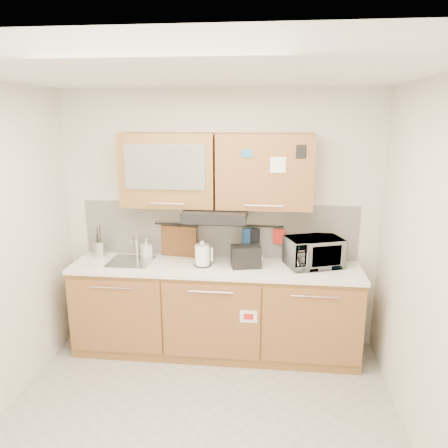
# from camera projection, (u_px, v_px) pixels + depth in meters

# --- Properties ---
(floor) EXTENTS (3.20, 3.20, 0.00)m
(floor) POSITION_uv_depth(u_px,v_px,m) (196.00, 432.00, 3.33)
(floor) COLOR #9E9993
(floor) RESTS_ON ground
(ceiling) EXTENTS (3.20, 3.20, 0.00)m
(ceiling) POSITION_uv_depth(u_px,v_px,m) (189.00, 73.00, 2.69)
(ceiling) COLOR white
(ceiling) RESTS_ON wall_back
(wall_back) EXTENTS (3.20, 0.00, 3.20)m
(wall_back) POSITION_uv_depth(u_px,v_px,m) (219.00, 220.00, 4.45)
(wall_back) COLOR silver
(wall_back) RESTS_ON ground
(wall_right) EXTENTS (0.00, 3.00, 3.00)m
(wall_right) POSITION_uv_depth(u_px,v_px,m) (435.00, 281.00, 2.84)
(wall_right) COLOR silver
(wall_right) RESTS_ON ground
(base_cabinet) EXTENTS (2.80, 0.64, 0.88)m
(base_cabinet) POSITION_uv_depth(u_px,v_px,m) (215.00, 314.00, 4.38)
(base_cabinet) COLOR olive
(base_cabinet) RESTS_ON floor
(countertop) EXTENTS (2.82, 0.62, 0.04)m
(countertop) POSITION_uv_depth(u_px,v_px,m) (215.00, 267.00, 4.25)
(countertop) COLOR white
(countertop) RESTS_ON base_cabinet
(backsplash) EXTENTS (2.80, 0.02, 0.56)m
(backsplash) POSITION_uv_depth(u_px,v_px,m) (219.00, 230.00, 4.47)
(backsplash) COLOR silver
(backsplash) RESTS_ON countertop
(upper_cabinets) EXTENTS (1.82, 0.37, 0.70)m
(upper_cabinets) POSITION_uv_depth(u_px,v_px,m) (216.00, 171.00, 4.15)
(upper_cabinets) COLOR olive
(upper_cabinets) RESTS_ON wall_back
(range_hood) EXTENTS (0.60, 0.46, 0.10)m
(range_hood) POSITION_uv_depth(u_px,v_px,m) (216.00, 214.00, 4.18)
(range_hood) COLOR black
(range_hood) RESTS_ON upper_cabinets
(sink) EXTENTS (0.42, 0.40, 0.26)m
(sink) POSITION_uv_depth(u_px,v_px,m) (131.00, 261.00, 4.35)
(sink) COLOR silver
(sink) RESTS_ON countertop
(utensil_rail) EXTENTS (1.30, 0.02, 0.02)m
(utensil_rail) POSITION_uv_depth(u_px,v_px,m) (218.00, 225.00, 4.42)
(utensil_rail) COLOR black
(utensil_rail) RESTS_ON backsplash
(utensil_crock) EXTENTS (0.16, 0.16, 0.33)m
(utensil_crock) POSITION_uv_depth(u_px,v_px,m) (100.00, 248.00, 4.50)
(utensil_crock) COLOR #B6B6BB
(utensil_crock) RESTS_ON countertop
(kettle) EXTENTS (0.19, 0.17, 0.25)m
(kettle) POSITION_uv_depth(u_px,v_px,m) (203.00, 256.00, 4.22)
(kettle) COLOR white
(kettle) RESTS_ON countertop
(toaster) EXTENTS (0.31, 0.22, 0.21)m
(toaster) POSITION_uv_depth(u_px,v_px,m) (246.00, 256.00, 4.19)
(toaster) COLOR black
(toaster) RESTS_ON countertop
(microwave) EXTENTS (0.60, 0.50, 0.28)m
(microwave) POSITION_uv_depth(u_px,v_px,m) (314.00, 252.00, 4.20)
(microwave) COLOR #999999
(microwave) RESTS_ON countertop
(soap_bottle) EXTENTS (0.13, 0.13, 0.20)m
(soap_bottle) POSITION_uv_depth(u_px,v_px,m) (146.00, 248.00, 4.47)
(soap_bottle) COLOR #999999
(soap_bottle) RESTS_ON countertop
(cutting_board) EXTENTS (0.38, 0.07, 0.46)m
(cutting_board) POSITION_uv_depth(u_px,v_px,m) (179.00, 248.00, 4.51)
(cutting_board) COLOR brown
(cutting_board) RESTS_ON utensil_rail
(oven_mitt) EXTENTS (0.13, 0.08, 0.21)m
(oven_mitt) POSITION_uv_depth(u_px,v_px,m) (249.00, 238.00, 4.40)
(oven_mitt) COLOR #1F4990
(oven_mitt) RESTS_ON utensil_rail
(dark_pouch) EXTENTS (0.13, 0.07, 0.20)m
(dark_pouch) POSITION_uv_depth(u_px,v_px,m) (253.00, 238.00, 4.39)
(dark_pouch) COLOR black
(dark_pouch) RESTS_ON utensil_rail
(pot_holder) EXTENTS (0.12, 0.05, 0.15)m
(pot_holder) POSITION_uv_depth(u_px,v_px,m) (279.00, 236.00, 4.36)
(pot_holder) COLOR #B42118
(pot_holder) RESTS_ON utensil_rail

